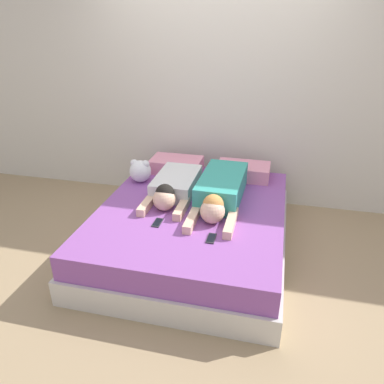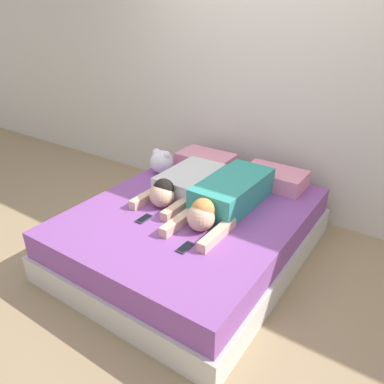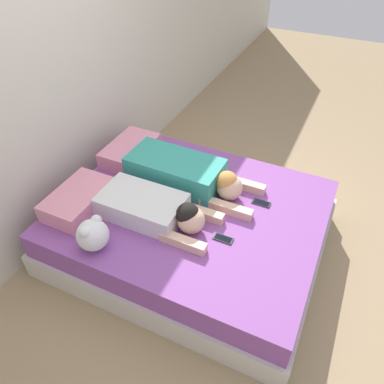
{
  "view_description": "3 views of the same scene",
  "coord_description": "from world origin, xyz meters",
  "px_view_note": "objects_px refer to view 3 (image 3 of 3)",
  "views": [
    {
      "loc": [
        0.69,
        -2.87,
        2.0
      ],
      "look_at": [
        0.0,
        0.0,
        0.58
      ],
      "focal_mm": 35.0,
      "sensor_mm": 36.0,
      "label": 1
    },
    {
      "loc": [
        1.47,
        -2.16,
        1.9
      ],
      "look_at": [
        0.0,
        0.0,
        0.58
      ],
      "focal_mm": 35.0,
      "sensor_mm": 36.0,
      "label": 2
    },
    {
      "loc": [
        -1.92,
        -0.91,
        2.38
      ],
      "look_at": [
        0.0,
        0.0,
        0.58
      ],
      "focal_mm": 35.0,
      "sensor_mm": 36.0,
      "label": 3
    }
  ],
  "objects_px": {
    "bed": "(192,227)",
    "pillow_head_right": "(130,151)",
    "person_right": "(187,174)",
    "cell_phone_left": "(223,239)",
    "plush_toy": "(93,234)",
    "cell_phone_right": "(261,203)",
    "pillow_head_left": "(79,199)",
    "person_left": "(156,209)"
  },
  "relations": [
    {
      "from": "bed",
      "to": "pillow_head_right",
      "type": "distance_m",
      "value": 0.91
    },
    {
      "from": "person_right",
      "to": "cell_phone_left",
      "type": "height_order",
      "value": "person_right"
    },
    {
      "from": "pillow_head_right",
      "to": "plush_toy",
      "type": "xyz_separation_m",
      "value": [
        -1.01,
        -0.35,
        0.05
      ]
    },
    {
      "from": "pillow_head_right",
      "to": "plush_toy",
      "type": "distance_m",
      "value": 1.07
    },
    {
      "from": "pillow_head_right",
      "to": "plush_toy",
      "type": "bearing_deg",
      "value": -160.89
    },
    {
      "from": "person_right",
      "to": "cell_phone_right",
      "type": "bearing_deg",
      "value": -86.23
    },
    {
      "from": "pillow_head_left",
      "to": "person_right",
      "type": "relative_size",
      "value": 0.49
    },
    {
      "from": "cell_phone_right",
      "to": "person_left",
      "type": "bearing_deg",
      "value": 126.81
    },
    {
      "from": "pillow_head_left",
      "to": "plush_toy",
      "type": "bearing_deg",
      "value": -128.99
    },
    {
      "from": "bed",
      "to": "person_right",
      "type": "height_order",
      "value": "person_right"
    },
    {
      "from": "person_right",
      "to": "pillow_head_left",
      "type": "bearing_deg",
      "value": 133.21
    },
    {
      "from": "pillow_head_left",
      "to": "person_right",
      "type": "height_order",
      "value": "person_right"
    },
    {
      "from": "cell_phone_left",
      "to": "plush_toy",
      "type": "relative_size",
      "value": 0.61
    },
    {
      "from": "person_right",
      "to": "person_left",
      "type": "bearing_deg",
      "value": 176.06
    },
    {
      "from": "pillow_head_right",
      "to": "cell_phone_right",
      "type": "height_order",
      "value": "pillow_head_right"
    },
    {
      "from": "pillow_head_right",
      "to": "plush_toy",
      "type": "height_order",
      "value": "plush_toy"
    },
    {
      "from": "cell_phone_right",
      "to": "plush_toy",
      "type": "height_order",
      "value": "plush_toy"
    },
    {
      "from": "pillow_head_left",
      "to": "person_right",
      "type": "bearing_deg",
      "value": -46.79
    },
    {
      "from": "person_left",
      "to": "person_right",
      "type": "height_order",
      "value": "person_right"
    },
    {
      "from": "bed",
      "to": "pillow_head_right",
      "type": "xyz_separation_m",
      "value": [
        0.36,
        0.78,
        0.29
      ]
    },
    {
      "from": "pillow_head_right",
      "to": "person_right",
      "type": "relative_size",
      "value": 0.49
    },
    {
      "from": "pillow_head_right",
      "to": "cell_phone_right",
      "type": "relative_size",
      "value": 3.85
    },
    {
      "from": "person_right",
      "to": "cell_phone_right",
      "type": "distance_m",
      "value": 0.64
    },
    {
      "from": "person_left",
      "to": "pillow_head_left",
      "type": "bearing_deg",
      "value": 103.06
    },
    {
      "from": "cell_phone_left",
      "to": "cell_phone_right",
      "type": "xyz_separation_m",
      "value": [
        0.48,
        -0.13,
        0.0
      ]
    },
    {
      "from": "bed",
      "to": "pillow_head_left",
      "type": "distance_m",
      "value": 0.91
    },
    {
      "from": "cell_phone_right",
      "to": "pillow_head_left",
      "type": "bearing_deg",
      "value": 116.69
    },
    {
      "from": "pillow_head_left",
      "to": "person_right",
      "type": "xyz_separation_m",
      "value": [
        0.59,
        -0.63,
        0.04
      ]
    },
    {
      "from": "person_right",
      "to": "cell_phone_right",
      "type": "xyz_separation_m",
      "value": [
        0.04,
        -0.63,
        -0.11
      ]
    },
    {
      "from": "pillow_head_left",
      "to": "person_left",
      "type": "xyz_separation_m",
      "value": [
        0.14,
        -0.6,
        0.02
      ]
    },
    {
      "from": "person_right",
      "to": "cell_phone_left",
      "type": "xyz_separation_m",
      "value": [
        -0.44,
        -0.5,
        -0.11
      ]
    },
    {
      "from": "cell_phone_left",
      "to": "person_left",
      "type": "bearing_deg",
      "value": 91.66
    },
    {
      "from": "person_left",
      "to": "cell_phone_left",
      "type": "xyz_separation_m",
      "value": [
        0.02,
        -0.53,
        -0.08
      ]
    },
    {
      "from": "person_left",
      "to": "person_right",
      "type": "distance_m",
      "value": 0.45
    },
    {
      "from": "bed",
      "to": "plush_toy",
      "type": "relative_size",
      "value": 8.66
    },
    {
      "from": "bed",
      "to": "pillow_head_left",
      "type": "height_order",
      "value": "pillow_head_left"
    },
    {
      "from": "person_left",
      "to": "person_right",
      "type": "xyz_separation_m",
      "value": [
        0.45,
        -0.03,
        0.02
      ]
    },
    {
      "from": "person_right",
      "to": "plush_toy",
      "type": "xyz_separation_m",
      "value": [
        -0.87,
        0.28,
        0.01
      ]
    },
    {
      "from": "bed",
      "to": "person_left",
      "type": "relative_size",
      "value": 2.24
    },
    {
      "from": "pillow_head_right",
      "to": "cell_phone_left",
      "type": "bearing_deg",
      "value": -117.05
    },
    {
      "from": "bed",
      "to": "person_right",
      "type": "distance_m",
      "value": 0.43
    },
    {
      "from": "cell_phone_right",
      "to": "plush_toy",
      "type": "xyz_separation_m",
      "value": [
        -0.91,
        0.9,
        0.11
      ]
    }
  ]
}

